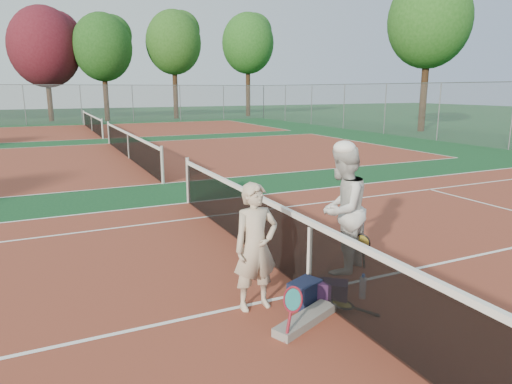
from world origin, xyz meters
TOP-DOWN VIEW (x-y plane):
  - ground at (0.00, 0.00)m, footprint 130.00×130.00m
  - court_main at (0.00, 0.00)m, footprint 23.77×10.97m
  - court_far_a at (0.00, 13.50)m, footprint 23.77×10.97m
  - court_far_b at (0.00, 27.00)m, footprint 23.77×10.97m
  - net_main at (0.00, 0.00)m, footprint 0.10×10.98m
  - net_far_a at (0.00, 13.50)m, footprint 0.10×10.98m
  - net_far_b at (0.00, 27.00)m, footprint 0.10×10.98m
  - fence_back at (0.00, 34.00)m, footprint 32.00×0.06m
  - player_a at (-0.83, -0.08)m, footprint 0.59×0.39m
  - player_b at (0.83, 0.46)m, footprint 1.17×1.10m
  - racket_red at (-0.77, -0.90)m, footprint 0.31×0.33m
  - racket_black_held at (1.12, 0.31)m, footprint 0.31×0.33m
  - racket_spare at (0.10, -0.62)m, footprint 0.61×0.62m
  - sports_bag_navy at (-0.24, -0.29)m, footprint 0.49×0.42m
  - sports_bag_purple at (0.10, -0.41)m, footprint 0.44×0.43m
  - net_cover_canvas at (-0.48, -0.71)m, footprint 0.99×0.60m
  - water_bottle at (0.54, -0.45)m, footprint 0.09×0.09m
  - tree_back_maroon at (-2.14, 38.23)m, footprint 5.73×5.73m
  - tree_back_3 at (2.28, 36.80)m, footprint 4.89×4.89m
  - tree_back_4 at (8.49, 37.15)m, footprint 4.94×4.94m
  - tree_back_5 at (16.09, 37.73)m, footprint 5.07×5.07m
  - tree_right_1 at (19.32, 17.53)m, footprint 5.07×5.07m

SIDE VIEW (x-z plane):
  - ground at x=0.00m, z-range 0.00..0.00m
  - court_main at x=0.00m, z-range 0.00..0.01m
  - court_far_a at x=0.00m, z-range 0.00..0.01m
  - court_far_b at x=0.00m, z-range 0.00..0.01m
  - net_cover_canvas at x=-0.48m, z-range 0.00..0.10m
  - racket_spare at x=0.10m, z-range 0.00..0.12m
  - sports_bag_purple at x=0.10m, z-range 0.00..0.30m
  - water_bottle at x=0.54m, z-range 0.00..0.30m
  - sports_bag_navy at x=-0.24m, z-range 0.00..0.32m
  - racket_red at x=-0.77m, z-range 0.00..0.58m
  - racket_black_held at x=1.12m, z-range 0.00..0.58m
  - net_main at x=0.00m, z-range 0.00..1.02m
  - net_far_a at x=0.00m, z-range 0.00..1.02m
  - net_far_b at x=0.00m, z-range 0.00..1.02m
  - player_a at x=-0.83m, z-range 0.00..1.60m
  - player_b at x=0.83m, z-range 0.00..1.90m
  - fence_back at x=0.00m, z-range 0.00..3.00m
  - tree_back_maroon at x=-2.14m, z-range 1.37..10.74m
  - tree_back_3 at x=2.28m, z-range 1.62..10.54m
  - tree_back_4 at x=8.49m, z-range 1.93..11.54m
  - tree_right_1 at x=19.32m, z-range 1.93..11.67m
  - tree_back_5 at x=16.09m, z-range 2.03..11.98m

